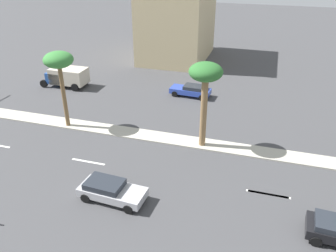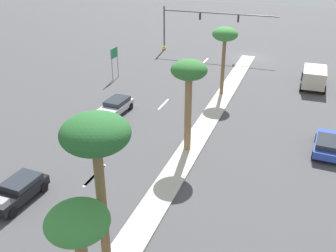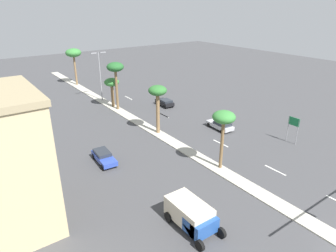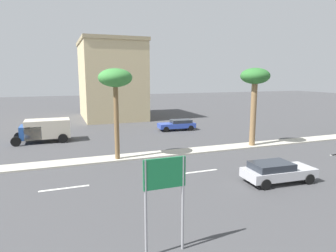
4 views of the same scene
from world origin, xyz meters
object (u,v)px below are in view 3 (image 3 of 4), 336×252
object	(u,v)px
sedan_blue_front	(104,157)
sedan_silver_mid	(220,125)
palm_tree_far	(115,69)
palm_tree_front	(73,54)
box_truck	(192,215)
directional_road_sign	(294,125)
palm_tree_right	(224,119)
palm_tree_rear	(112,84)
sedan_black_outboard	(165,102)
street_lamp_inboard	(100,72)
palm_tree_left	(158,94)

from	to	relation	value
sedan_blue_front	sedan_silver_mid	bearing A→B (deg)	-3.19
palm_tree_far	palm_tree_front	distance (m)	20.95
palm_tree_front	box_truck	size ratio (longest dim) A/B	1.55
directional_road_sign	palm_tree_right	size ratio (longest dim) A/B	0.53
palm_tree_front	sedan_silver_mid	distance (m)	39.56
sedan_silver_mid	sedan_blue_front	world-z (taller)	sedan_silver_mid
palm_tree_right	palm_tree_front	world-z (taller)	palm_tree_front
palm_tree_front	palm_tree_far	bearing A→B (deg)	-90.41
palm_tree_rear	sedan_black_outboard	distance (m)	10.16
street_lamp_inboard	sedan_blue_front	bearing A→B (deg)	-113.84
palm_tree_left	palm_tree_front	bearing A→B (deg)	89.72
street_lamp_inboard	sedan_silver_mid	bearing A→B (deg)	-70.32
directional_road_sign	box_truck	world-z (taller)	directional_road_sign
street_lamp_inboard	sedan_silver_mid	size ratio (longest dim) A/B	2.06
palm_tree_far	palm_tree_front	size ratio (longest dim) A/B	1.01
palm_tree_front	sedan_black_outboard	size ratio (longest dim) A/B	2.02
box_truck	sedan_silver_mid	bearing A→B (deg)	38.67
palm_tree_left	sedan_black_outboard	size ratio (longest dim) A/B	1.73
street_lamp_inboard	sedan_black_outboard	size ratio (longest dim) A/B	2.27
palm_tree_rear	box_truck	xyz separation A→B (m)	(-8.85, -32.87, -3.12)
palm_tree_left	box_truck	world-z (taller)	palm_tree_left
sedan_black_outboard	sedan_silver_mid	size ratio (longest dim) A/B	0.91
palm_tree_left	sedan_silver_mid	bearing A→B (deg)	-27.31
directional_road_sign	palm_tree_far	world-z (taller)	palm_tree_far
palm_tree_far	street_lamp_inboard	size ratio (longest dim) A/B	0.90
sedan_black_outboard	sedan_blue_front	size ratio (longest dim) A/B	0.90
box_truck	sedan_black_outboard	bearing A→B (deg)	58.77
palm_tree_front	sedan_blue_front	distance (m)	39.05
directional_road_sign	sedan_blue_front	size ratio (longest dim) A/B	0.81
palm_tree_far	box_truck	world-z (taller)	palm_tree_far
palm_tree_left	palm_tree_far	xyz separation A→B (m)	(0.01, 12.86, 1.30)
palm_tree_far	street_lamp_inboard	distance (m)	6.71
sedan_black_outboard	directional_road_sign	bearing A→B (deg)	-77.80
palm_tree_right	palm_tree_front	distance (m)	46.37
palm_tree_left	palm_tree_far	world-z (taller)	palm_tree_far
palm_tree_rear	sedan_silver_mid	bearing A→B (deg)	-66.32
street_lamp_inboard	box_truck	distance (m)	38.72
sedan_black_outboard	sedan_silver_mid	world-z (taller)	sedan_black_outboard
directional_road_sign	street_lamp_inboard	world-z (taller)	street_lamp_inboard
palm_tree_rear	sedan_black_outboard	bearing A→B (deg)	-32.96
palm_tree_rear	sedan_black_outboard	size ratio (longest dim) A/B	1.28
street_lamp_inboard	sedan_black_outboard	xyz separation A→B (m)	(8.06, -9.76, -4.86)
street_lamp_inboard	box_truck	world-z (taller)	street_lamp_inboard
palm_tree_far	sedan_blue_front	xyz separation A→B (m)	(-10.10, -16.17, -6.57)
sedan_silver_mid	box_truck	distance (m)	22.06
sedan_black_outboard	palm_tree_far	bearing A→B (deg)	157.70
street_lamp_inboard	sedan_silver_mid	distance (m)	25.62
sedan_black_outboard	palm_tree_front	bearing A→B (deg)	107.90
sedan_blue_front	box_truck	world-z (taller)	box_truck
palm_tree_far	sedan_silver_mid	xyz separation A→B (m)	(8.39, -17.20, -6.56)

